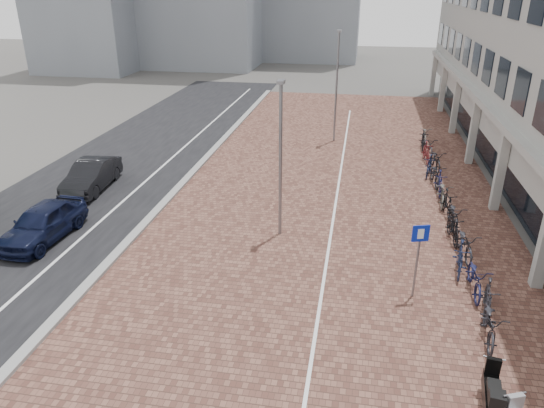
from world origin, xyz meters
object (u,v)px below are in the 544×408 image
(car_navy, at_px, (42,223))
(scooter_mid, at_px, (492,392))
(parking_sign, at_px, (418,250))
(car_dark, at_px, (91,175))

(car_navy, height_order, scooter_mid, car_navy)
(car_navy, relative_size, parking_sign, 1.64)
(car_dark, bearing_deg, car_navy, -85.90)
(car_dark, height_order, parking_sign, parking_sign)
(car_navy, relative_size, car_dark, 0.99)
(scooter_mid, distance_m, parking_sign, 4.62)
(car_dark, height_order, scooter_mid, car_dark)
(car_dark, bearing_deg, parking_sign, -29.24)
(parking_sign, bearing_deg, scooter_mid, -89.50)
(scooter_mid, xyz_separation_m, parking_sign, (-1.34, 4.27, 1.11))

